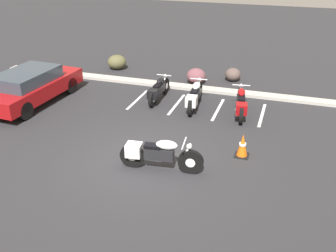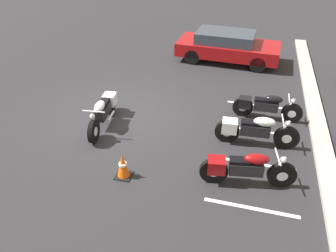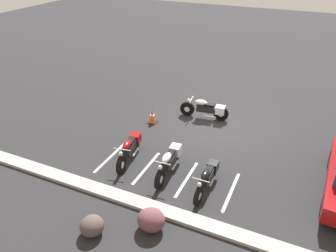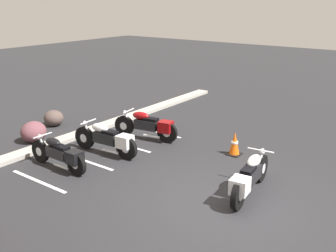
{
  "view_description": "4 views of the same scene",
  "coord_description": "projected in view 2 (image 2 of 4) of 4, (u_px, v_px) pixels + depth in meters",
  "views": [
    {
      "loc": [
        3.74,
        -8.86,
        5.71
      ],
      "look_at": [
        0.44,
        1.23,
        0.6
      ],
      "focal_mm": 42.0,
      "sensor_mm": 36.0,
      "label": 1
    },
    {
      "loc": [
        8.35,
        3.85,
        5.54
      ],
      "look_at": [
        1.37,
        1.97,
        0.79
      ],
      "focal_mm": 35.0,
      "sensor_mm": 36.0,
      "label": 2
    },
    {
      "loc": [
        -3.38,
        12.81,
        7.33
      ],
      "look_at": [
        1.51,
        2.08,
        0.57
      ],
      "focal_mm": 35.0,
      "sensor_mm": 36.0,
      "label": 3
    },
    {
      "loc": [
        -7.09,
        -3.62,
        4.37
      ],
      "look_at": [
        1.7,
        2.86,
        0.82
      ],
      "focal_mm": 42.0,
      "sensor_mm": 36.0,
      "label": 4
    }
  ],
  "objects": [
    {
      "name": "stall_line_0",
      "position": [
        259.0,
        105.0,
        11.15
      ],
      "size": [
        0.1,
        2.1,
        0.0
      ],
      "primitive_type": "cube",
      "color": "white",
      "rests_on": "ground"
    },
    {
      "name": "motorcycle_white_featured",
      "position": [
        104.0,
        111.0,
        9.92
      ],
      "size": [
        2.29,
        0.68,
        0.9
      ],
      "rotation": [
        0.0,
        0.0,
        0.11
      ],
      "color": "black",
      "rests_on": "ground"
    },
    {
      "name": "stall_line_1",
      "position": [
        257.0,
        131.0,
        9.86
      ],
      "size": [
        0.1,
        2.1,
        0.0
      ],
      "primitive_type": "cube",
      "color": "white",
      "rests_on": "ground"
    },
    {
      "name": "parked_bike_1",
      "position": [
        253.0,
        130.0,
        9.04
      ],
      "size": [
        0.65,
        2.31,
        0.91
      ],
      "rotation": [
        0.0,
        0.0,
        1.64
      ],
      "color": "black",
      "rests_on": "ground"
    },
    {
      "name": "car_red",
      "position": [
        227.0,
        46.0,
        14.1
      ],
      "size": [
        2.03,
        4.39,
        1.29
      ],
      "rotation": [
        0.0,
        0.0,
        1.52
      ],
      "color": "black",
      "rests_on": "ground"
    },
    {
      "name": "concrete_curb",
      "position": [
        321.0,
        143.0,
        9.26
      ],
      "size": [
        18.0,
        0.5,
        0.12
      ],
      "primitive_type": "cube",
      "color": "#A8A399",
      "rests_on": "ground"
    },
    {
      "name": "traffic_cone",
      "position": [
        123.0,
        166.0,
        8.0
      ],
      "size": [
        0.4,
        0.4,
        0.69
      ],
      "color": "black",
      "rests_on": "ground"
    },
    {
      "name": "stall_line_2",
      "position": [
        254.0,
        164.0,
        8.58
      ],
      "size": [
        0.1,
        2.1,
        0.0
      ],
      "primitive_type": "cube",
      "color": "white",
      "rests_on": "ground"
    },
    {
      "name": "parked_bike_2",
      "position": [
        243.0,
        168.0,
        7.7
      ],
      "size": [
        0.77,
        2.26,
        0.9
      ],
      "rotation": [
        0.0,
        0.0,
        1.74
      ],
      "color": "black",
      "rests_on": "ground"
    },
    {
      "name": "stall_line_3",
      "position": [
        251.0,
        208.0,
        7.29
      ],
      "size": [
        0.1,
        2.1,
        0.0
      ],
      "primitive_type": "cube",
      "color": "white",
      "rests_on": "ground"
    },
    {
      "name": "parked_bike_0",
      "position": [
        264.0,
        106.0,
        10.22
      ],
      "size": [
        0.6,
        2.13,
        0.84
      ],
      "rotation": [
        0.0,
        0.0,
        1.57
      ],
      "color": "black",
      "rests_on": "ground"
    },
    {
      "name": "ground",
      "position": [
        120.0,
        115.0,
        10.61
      ],
      "size": [
        60.0,
        60.0,
        0.0
      ],
      "primitive_type": "plane",
      "color": "#262628"
    }
  ]
}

